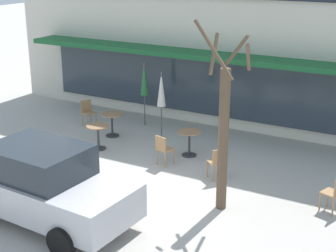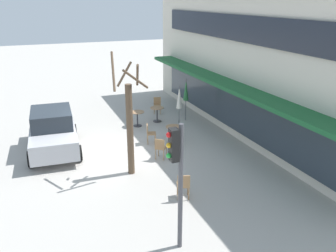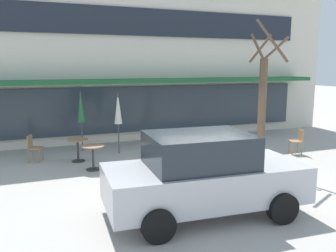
{
  "view_description": "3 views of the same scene",
  "coord_description": "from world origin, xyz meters",
  "px_view_note": "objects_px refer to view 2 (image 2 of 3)",
  "views": [
    {
      "loc": [
        6.18,
        -9.62,
        5.73
      ],
      "look_at": [
        -0.73,
        2.73,
        0.94
      ],
      "focal_mm": 55.0,
      "sensor_mm": 36.0,
      "label": 1
    },
    {
      "loc": [
        13.43,
        -2.57,
        6.12
      ],
      "look_at": [
        -0.04,
        2.75,
        0.89
      ],
      "focal_mm": 38.0,
      "sensor_mm": 36.0,
      "label": 2
    },
    {
      "loc": [
        -4.56,
        -8.39,
        3.13
      ],
      "look_at": [
        0.01,
        3.37,
        1.01
      ],
      "focal_mm": 38.0,
      "sensor_mm": 36.0,
      "label": 3
    }
  ],
  "objects_px": {
    "cafe_table_near_wall": "(157,112)",
    "cafe_chair_3": "(150,132)",
    "cafe_table_by_tree": "(174,132)",
    "parked_sedan": "(53,131)",
    "traffic_light_pole": "(177,168)",
    "patio_umbrella_green_folded": "(179,97)",
    "patio_umbrella_cream_folded": "(186,90)",
    "cafe_chair_2": "(157,104)",
    "cafe_chair_1": "(183,184)",
    "street_tree": "(130,123)",
    "cafe_chair_0": "(160,147)",
    "cafe_table_streetside": "(137,116)"
  },
  "relations": [
    {
      "from": "cafe_table_by_tree",
      "to": "street_tree",
      "type": "relative_size",
      "value": 0.17
    },
    {
      "from": "cafe_table_by_tree",
      "to": "cafe_chair_1",
      "type": "bearing_deg",
      "value": -18.67
    },
    {
      "from": "cafe_chair_0",
      "to": "cafe_chair_2",
      "type": "xyz_separation_m",
      "value": [
        -5.78,
        1.96,
        0.0
      ]
    },
    {
      "from": "cafe_table_by_tree",
      "to": "cafe_chair_1",
      "type": "distance_m",
      "value": 4.77
    },
    {
      "from": "patio_umbrella_green_folded",
      "to": "cafe_chair_0",
      "type": "relative_size",
      "value": 2.47
    },
    {
      "from": "patio_umbrella_green_folded",
      "to": "patio_umbrella_cream_folded",
      "type": "distance_m",
      "value": 1.47
    },
    {
      "from": "cafe_table_by_tree",
      "to": "patio_umbrella_green_folded",
      "type": "height_order",
      "value": "patio_umbrella_green_folded"
    },
    {
      "from": "cafe_chair_1",
      "to": "cafe_chair_3",
      "type": "xyz_separation_m",
      "value": [
        -4.81,
        0.5,
        0.0
      ]
    },
    {
      "from": "cafe_chair_2",
      "to": "street_tree",
      "type": "distance_m",
      "value": 7.48
    },
    {
      "from": "cafe_table_by_tree",
      "to": "cafe_chair_3",
      "type": "distance_m",
      "value": 1.07
    },
    {
      "from": "cafe_table_by_tree",
      "to": "cafe_table_streetside",
      "type": "bearing_deg",
      "value": -162.0
    },
    {
      "from": "traffic_light_pole",
      "to": "patio_umbrella_cream_folded",
      "type": "bearing_deg",
      "value": 154.44
    },
    {
      "from": "cafe_table_by_tree",
      "to": "traffic_light_pole",
      "type": "xyz_separation_m",
      "value": [
        6.62,
        -2.65,
        1.78
      ]
    },
    {
      "from": "cafe_chair_1",
      "to": "traffic_light_pole",
      "type": "relative_size",
      "value": 0.26
    },
    {
      "from": "patio_umbrella_green_folded",
      "to": "patio_umbrella_cream_folded",
      "type": "xyz_separation_m",
      "value": [
        -1.18,
        0.89,
        0.0
      ]
    },
    {
      "from": "cafe_table_by_tree",
      "to": "cafe_chair_1",
      "type": "xyz_separation_m",
      "value": [
        4.52,
        -1.53,
        0.01
      ]
    },
    {
      "from": "cafe_table_by_tree",
      "to": "cafe_chair_3",
      "type": "bearing_deg",
      "value": -105.98
    },
    {
      "from": "patio_umbrella_green_folded",
      "to": "traffic_light_pole",
      "type": "bearing_deg",
      "value": -23.67
    },
    {
      "from": "cafe_table_near_wall",
      "to": "street_tree",
      "type": "height_order",
      "value": "street_tree"
    },
    {
      "from": "parked_sedan",
      "to": "cafe_chair_2",
      "type": "bearing_deg",
      "value": 119.58
    },
    {
      "from": "cafe_chair_2",
      "to": "cafe_chair_3",
      "type": "bearing_deg",
      "value": -24.23
    },
    {
      "from": "cafe_table_by_tree",
      "to": "cafe_chair_2",
      "type": "xyz_separation_m",
      "value": [
        -4.36,
        0.8,
        0.01
      ]
    },
    {
      "from": "street_tree",
      "to": "traffic_light_pole",
      "type": "distance_m",
      "value": 4.47
    },
    {
      "from": "cafe_chair_0",
      "to": "traffic_light_pole",
      "type": "relative_size",
      "value": 0.26
    },
    {
      "from": "cafe_table_near_wall",
      "to": "cafe_chair_1",
      "type": "xyz_separation_m",
      "value": [
        7.5,
        -1.82,
        0.01
      ]
    },
    {
      "from": "cafe_table_near_wall",
      "to": "cafe_chair_3",
      "type": "height_order",
      "value": "cafe_chair_3"
    },
    {
      "from": "cafe_chair_3",
      "to": "cafe_table_by_tree",
      "type": "bearing_deg",
      "value": 74.02
    },
    {
      "from": "cafe_chair_3",
      "to": "cafe_chair_2",
      "type": "bearing_deg",
      "value": 155.77
    },
    {
      "from": "cafe_table_by_tree",
      "to": "cafe_chair_0",
      "type": "height_order",
      "value": "cafe_chair_0"
    },
    {
      "from": "cafe_chair_2",
      "to": "cafe_table_streetside",
      "type": "bearing_deg",
      "value": -44.83
    },
    {
      "from": "cafe_table_streetside",
      "to": "parked_sedan",
      "type": "bearing_deg",
      "value": -68.61
    },
    {
      "from": "patio_umbrella_green_folded",
      "to": "street_tree",
      "type": "distance_m",
      "value": 5.02
    },
    {
      "from": "patio_umbrella_cream_folded",
      "to": "cafe_chair_2",
      "type": "xyz_separation_m",
      "value": [
        -1.72,
        -0.97,
        -1.1
      ]
    },
    {
      "from": "cafe_table_streetside",
      "to": "patio_umbrella_green_folded",
      "type": "bearing_deg",
      "value": 55.22
    },
    {
      "from": "patio_umbrella_cream_folded",
      "to": "parked_sedan",
      "type": "xyz_separation_m",
      "value": [
        1.59,
        -6.8,
        -0.75
      ]
    },
    {
      "from": "traffic_light_pole",
      "to": "cafe_chair_1",
      "type": "bearing_deg",
      "value": 151.78
    },
    {
      "from": "patio_umbrella_green_folded",
      "to": "cafe_chair_2",
      "type": "distance_m",
      "value": 3.11
    },
    {
      "from": "patio_umbrella_cream_folded",
      "to": "cafe_chair_2",
      "type": "relative_size",
      "value": 2.47
    },
    {
      "from": "cafe_chair_3",
      "to": "parked_sedan",
      "type": "relative_size",
      "value": 0.21
    },
    {
      "from": "parked_sedan",
      "to": "traffic_light_pole",
      "type": "relative_size",
      "value": 1.26
    },
    {
      "from": "cafe_chair_0",
      "to": "parked_sedan",
      "type": "relative_size",
      "value": 0.21
    },
    {
      "from": "patio_umbrella_cream_folded",
      "to": "cafe_table_near_wall",
      "type": "bearing_deg",
      "value": -103.17
    },
    {
      "from": "cafe_chair_1",
      "to": "cafe_chair_2",
      "type": "height_order",
      "value": "same"
    },
    {
      "from": "cafe_chair_1",
      "to": "street_tree",
      "type": "bearing_deg",
      "value": -155.85
    },
    {
      "from": "patio_umbrella_cream_folded",
      "to": "cafe_chair_0",
      "type": "bearing_deg",
      "value": -35.82
    },
    {
      "from": "cafe_table_by_tree",
      "to": "patio_umbrella_cream_folded",
      "type": "relative_size",
      "value": 0.35
    },
    {
      "from": "cafe_table_by_tree",
      "to": "parked_sedan",
      "type": "bearing_deg",
      "value": -101.72
    },
    {
      "from": "cafe_table_streetside",
      "to": "cafe_chair_2",
      "type": "xyz_separation_m",
      "value": [
        -1.68,
        1.67,
        0.01
      ]
    },
    {
      "from": "cafe_table_near_wall",
      "to": "street_tree",
      "type": "relative_size",
      "value": 0.17
    },
    {
      "from": "patio_umbrella_green_folded",
      "to": "cafe_chair_3",
      "type": "relative_size",
      "value": 2.47
    }
  ]
}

